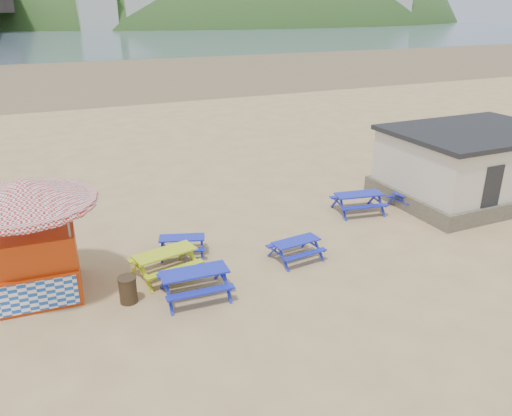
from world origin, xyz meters
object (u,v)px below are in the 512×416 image
picnic_table_blue_a (182,246)px  picnic_table_blue_b (358,203)px  amenity_block (471,164)px  ice_cream_kiosk (29,223)px  litter_bin (128,290)px  picnic_table_yellow (166,263)px

picnic_table_blue_a → picnic_table_blue_b: 7.91m
amenity_block → ice_cream_kiosk: bearing=-177.4°
picnic_table_blue_a → litter_bin: 3.28m
picnic_table_blue_a → picnic_table_blue_b: size_ratio=0.85×
picnic_table_blue_b → amenity_block: bearing=4.2°
picnic_table_blue_b → ice_cream_kiosk: size_ratio=0.52×
picnic_table_blue_b → amenity_block: amenity_block is taller
picnic_table_blue_a → picnic_table_yellow: (-0.91, -1.19, 0.09)m
ice_cream_kiosk → litter_bin: 3.42m
litter_bin → amenity_block: amenity_block is taller
picnic_table_blue_a → picnic_table_yellow: size_ratio=0.84×
picnic_table_blue_a → amenity_block: amenity_block is taller
picnic_table_blue_a → ice_cream_kiosk: (-4.67, -0.69, 1.98)m
picnic_table_yellow → picnic_table_blue_a: bearing=41.1°
picnic_table_yellow → ice_cream_kiosk: bearing=160.7°
ice_cream_kiosk → amenity_block: ice_cream_kiosk is taller
litter_bin → amenity_block: bearing=8.8°
picnic_table_yellow → amenity_block: size_ratio=0.31×
picnic_table_blue_b → picnic_table_yellow: (-8.79, -1.88, -0.00)m
picnic_table_yellow → litter_bin: bearing=-153.4°
picnic_table_blue_a → litter_bin: size_ratio=2.31×
picnic_table_blue_a → picnic_table_blue_b: picnic_table_blue_b is taller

